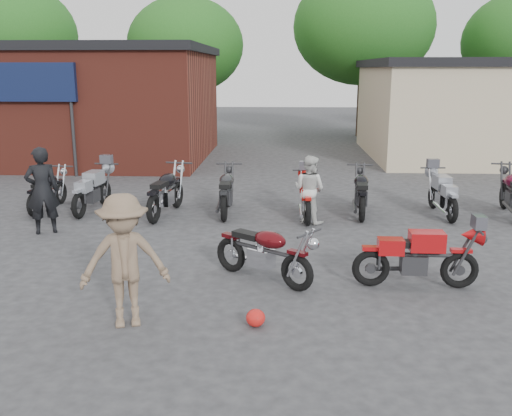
{
  "coord_description": "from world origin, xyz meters",
  "views": [
    {
      "loc": [
        -0.02,
        -8.08,
        3.4
      ],
      "look_at": [
        -0.49,
        2.15,
        0.9
      ],
      "focal_mm": 40.0,
      "sensor_mm": 36.0,
      "label": 1
    }
  ],
  "objects_px": {
    "sportbike": "(418,254)",
    "row_bike_6": "(443,192)",
    "person_tan": "(125,261)",
    "row_bike_5": "(361,190)",
    "person_light": "(309,189)",
    "vintage_motorcycle": "(264,249)",
    "person_dark": "(42,190)",
    "row_bike_3": "(226,189)",
    "row_bike_1": "(92,188)",
    "row_bike_4": "(306,195)",
    "helmet": "(256,318)",
    "row_bike_0": "(48,188)",
    "row_bike_2": "(166,189)"
  },
  "relations": [
    {
      "from": "person_dark",
      "to": "row_bike_0",
      "type": "xyz_separation_m",
      "value": [
        -0.74,
        2.02,
        -0.38
      ]
    },
    {
      "from": "vintage_motorcycle",
      "to": "row_bike_6",
      "type": "relative_size",
      "value": 0.99
    },
    {
      "from": "row_bike_6",
      "to": "row_bike_3",
      "type": "bearing_deg",
      "value": 88.11
    },
    {
      "from": "row_bike_1",
      "to": "row_bike_6",
      "type": "relative_size",
      "value": 1.03
    },
    {
      "from": "row_bike_1",
      "to": "person_dark",
      "type": "bearing_deg",
      "value": 174.91
    },
    {
      "from": "row_bike_5",
      "to": "sportbike",
      "type": "bearing_deg",
      "value": -171.69
    },
    {
      "from": "person_dark",
      "to": "row_bike_2",
      "type": "xyz_separation_m",
      "value": [
        2.28,
        1.65,
        -0.3
      ]
    },
    {
      "from": "sportbike",
      "to": "row_bike_3",
      "type": "distance_m",
      "value": 5.83
    },
    {
      "from": "person_dark",
      "to": "helmet",
      "type": "bearing_deg",
      "value": 110.84
    },
    {
      "from": "sportbike",
      "to": "row_bike_1",
      "type": "distance_m",
      "value": 8.29
    },
    {
      "from": "row_bike_4",
      "to": "vintage_motorcycle",
      "type": "bearing_deg",
      "value": 167.95
    },
    {
      "from": "person_light",
      "to": "row_bike_3",
      "type": "xyz_separation_m",
      "value": [
        -1.95,
        0.76,
        -0.17
      ]
    },
    {
      "from": "sportbike",
      "to": "row_bike_6",
      "type": "relative_size",
      "value": 0.99
    },
    {
      "from": "person_dark",
      "to": "person_tan",
      "type": "relative_size",
      "value": 1.01
    },
    {
      "from": "vintage_motorcycle",
      "to": "row_bike_5",
      "type": "relative_size",
      "value": 0.94
    },
    {
      "from": "person_dark",
      "to": "row_bike_5",
      "type": "xyz_separation_m",
      "value": [
        6.92,
        1.96,
        -0.33
      ]
    },
    {
      "from": "vintage_motorcycle",
      "to": "row_bike_1",
      "type": "relative_size",
      "value": 0.96
    },
    {
      "from": "sportbike",
      "to": "person_dark",
      "type": "bearing_deg",
      "value": 159.93
    },
    {
      "from": "row_bike_0",
      "to": "row_bike_1",
      "type": "height_order",
      "value": "row_bike_1"
    },
    {
      "from": "sportbike",
      "to": "row_bike_6",
      "type": "height_order",
      "value": "row_bike_6"
    },
    {
      "from": "vintage_motorcycle",
      "to": "row_bike_3",
      "type": "xyz_separation_m",
      "value": [
        -1.05,
        4.52,
        0.04
      ]
    },
    {
      "from": "row_bike_2",
      "to": "row_bike_3",
      "type": "xyz_separation_m",
      "value": [
        1.42,
        0.23,
        -0.03
      ]
    },
    {
      "from": "row_bike_2",
      "to": "row_bike_6",
      "type": "xyz_separation_m",
      "value": [
        6.56,
        0.27,
        -0.06
      ]
    },
    {
      "from": "row_bike_1",
      "to": "row_bike_3",
      "type": "xyz_separation_m",
      "value": [
        3.3,
        -0.08,
        0.02
      ]
    },
    {
      "from": "sportbike",
      "to": "person_dark",
      "type": "height_order",
      "value": "person_dark"
    },
    {
      "from": "helmet",
      "to": "row_bike_1",
      "type": "distance_m",
      "value": 7.63
    },
    {
      "from": "person_light",
      "to": "row_bike_4",
      "type": "distance_m",
      "value": 0.49
    },
    {
      "from": "vintage_motorcycle",
      "to": "row_bike_4",
      "type": "height_order",
      "value": "vintage_motorcycle"
    },
    {
      "from": "vintage_motorcycle",
      "to": "row_bike_1",
      "type": "xyz_separation_m",
      "value": [
        -4.35,
        4.6,
        0.02
      ]
    },
    {
      "from": "person_dark",
      "to": "row_bike_5",
      "type": "distance_m",
      "value": 7.2
    },
    {
      "from": "vintage_motorcycle",
      "to": "sportbike",
      "type": "relative_size",
      "value": 1.0
    },
    {
      "from": "row_bike_3",
      "to": "row_bike_4",
      "type": "xyz_separation_m",
      "value": [
        1.9,
        -0.33,
        -0.05
      ]
    },
    {
      "from": "vintage_motorcycle",
      "to": "row_bike_6",
      "type": "bearing_deg",
      "value": 85.06
    },
    {
      "from": "person_tan",
      "to": "row_bike_5",
      "type": "xyz_separation_m",
      "value": [
        3.98,
        6.32,
        -0.32
      ]
    },
    {
      "from": "row_bike_1",
      "to": "row_bike_6",
      "type": "bearing_deg",
      "value": -83.84
    },
    {
      "from": "sportbike",
      "to": "row_bike_4",
      "type": "height_order",
      "value": "sportbike"
    },
    {
      "from": "person_light",
      "to": "person_tan",
      "type": "xyz_separation_m",
      "value": [
        -2.71,
        -5.48,
        0.15
      ]
    },
    {
      "from": "row_bike_5",
      "to": "row_bike_6",
      "type": "xyz_separation_m",
      "value": [
        1.92,
        -0.04,
        -0.03
      ]
    },
    {
      "from": "helmet",
      "to": "row_bike_2",
      "type": "bearing_deg",
      "value": 111.89
    },
    {
      "from": "person_light",
      "to": "vintage_motorcycle",
      "type": "bearing_deg",
      "value": 109.99
    },
    {
      "from": "vintage_motorcycle",
      "to": "helmet",
      "type": "distance_m",
      "value": 1.75
    },
    {
      "from": "helmet",
      "to": "person_dark",
      "type": "xyz_separation_m",
      "value": [
        -4.68,
        4.33,
        0.8
      ]
    },
    {
      "from": "person_tan",
      "to": "row_bike_2",
      "type": "relative_size",
      "value": 0.85
    },
    {
      "from": "vintage_motorcycle",
      "to": "helmet",
      "type": "bearing_deg",
      "value": -55.31
    },
    {
      "from": "sportbike",
      "to": "person_tan",
      "type": "xyz_separation_m",
      "value": [
        -4.26,
        -1.57,
        0.36
      ]
    },
    {
      "from": "person_light",
      "to": "row_bike_0",
      "type": "height_order",
      "value": "person_light"
    },
    {
      "from": "helmet",
      "to": "row_bike_3",
      "type": "bearing_deg",
      "value": 99.04
    },
    {
      "from": "person_tan",
      "to": "row_bike_5",
      "type": "height_order",
      "value": "person_tan"
    },
    {
      "from": "vintage_motorcycle",
      "to": "row_bike_0",
      "type": "distance_m",
      "value": 7.2
    },
    {
      "from": "person_tan",
      "to": "row_bike_6",
      "type": "height_order",
      "value": "person_tan"
    }
  ]
}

